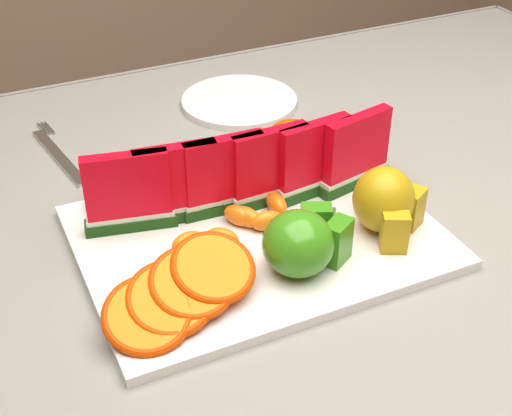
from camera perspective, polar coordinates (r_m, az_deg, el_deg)
table at (r=0.90m, az=1.77°, el=-7.11°), size 1.40×0.90×0.75m
tablecloth at (r=0.86m, az=1.84°, el=-4.02°), size 1.53×1.03×0.20m
platter at (r=0.82m, az=0.14°, el=-2.31°), size 0.40×0.30×0.01m
apple_cluster at (r=0.75m, az=3.80°, el=-2.72°), size 0.11×0.09×0.07m
pear_cluster at (r=0.81m, az=10.36°, el=0.49°), size 0.09×0.09×0.08m
side_plate at (r=1.12m, az=-1.35°, el=8.52°), size 0.20×0.20×0.01m
fork at (r=1.02m, az=-15.58°, el=4.19°), size 0.04×0.20×0.00m
watermelon_row at (r=0.83m, az=-0.70°, el=2.83°), size 0.39×0.07×0.10m
orange_fan_front at (r=0.71m, az=-6.02°, el=-6.59°), size 0.18×0.13×0.05m
orange_fan_back at (r=0.90m, az=-3.19°, el=3.30°), size 0.34×0.12×0.05m
tangerine_segments at (r=0.81m, az=-1.58°, el=-1.38°), size 0.15×0.07×0.02m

